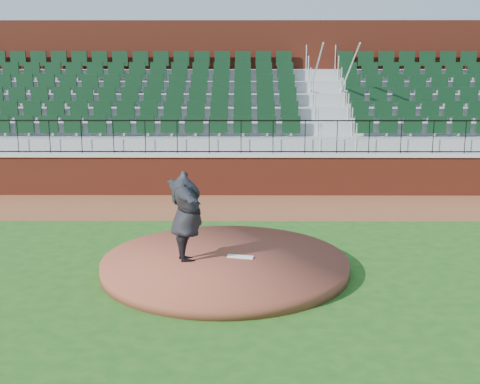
% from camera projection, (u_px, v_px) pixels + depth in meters
% --- Properties ---
extents(ground, '(90.00, 90.00, 0.00)m').
position_uv_depth(ground, '(240.00, 270.00, 12.87)').
color(ground, '#1F4E16').
rests_on(ground, ground).
extents(warning_track, '(34.00, 3.20, 0.01)m').
position_uv_depth(warning_track, '(241.00, 207.00, 18.14)').
color(warning_track, brown).
rests_on(warning_track, ground).
extents(field_wall, '(34.00, 0.35, 1.20)m').
position_uv_depth(field_wall, '(241.00, 176.00, 19.57)').
color(field_wall, maroon).
rests_on(field_wall, ground).
extents(wall_cap, '(34.00, 0.45, 0.10)m').
position_uv_depth(wall_cap, '(241.00, 155.00, 19.43)').
color(wall_cap, '#B7B7B7').
rests_on(wall_cap, field_wall).
extents(wall_railing, '(34.00, 0.05, 1.00)m').
position_uv_depth(wall_railing, '(241.00, 137.00, 19.31)').
color(wall_railing, black).
rests_on(wall_railing, wall_cap).
extents(seating_stands, '(34.00, 5.10, 4.60)m').
position_uv_depth(seating_stands, '(241.00, 112.00, 21.86)').
color(seating_stands, gray).
rests_on(seating_stands, ground).
extents(concourse_wall, '(34.00, 0.50, 5.50)m').
position_uv_depth(concourse_wall, '(242.00, 94.00, 24.50)').
color(concourse_wall, maroon).
rests_on(concourse_wall, ground).
extents(pitchers_mound, '(4.99, 4.99, 0.25)m').
position_uv_depth(pitchers_mound, '(225.00, 265.00, 12.83)').
color(pitchers_mound, brown).
rests_on(pitchers_mound, ground).
extents(pitching_rubber, '(0.55, 0.25, 0.04)m').
position_uv_depth(pitching_rubber, '(240.00, 257.00, 12.88)').
color(pitching_rubber, white).
rests_on(pitching_rubber, pitchers_mound).
extents(pitcher, '(1.27, 2.33, 1.83)m').
position_uv_depth(pitcher, '(186.00, 216.00, 12.52)').
color(pitcher, black).
rests_on(pitcher, pitchers_mound).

